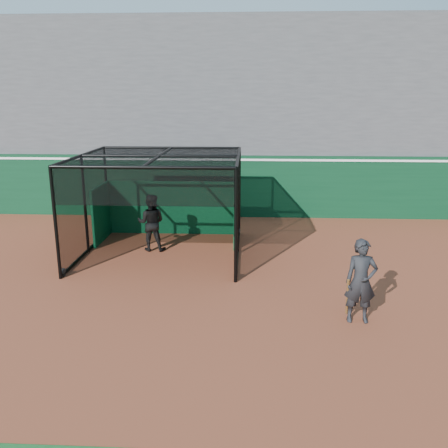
{
  "coord_description": "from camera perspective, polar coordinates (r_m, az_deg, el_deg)",
  "views": [
    {
      "loc": [
        1.5,
        -10.54,
        4.81
      ],
      "look_at": [
        0.86,
        2.0,
        1.4
      ],
      "focal_mm": 38.0,
      "sensor_mm": 36.0,
      "label": 1
    }
  ],
  "objects": [
    {
      "name": "batting_cage",
      "position": [
        14.76,
        -7.6,
        2.2
      ],
      "size": [
        4.85,
        4.74,
        3.06
      ],
      "color": "black",
      "rests_on": "ground"
    },
    {
      "name": "outfield_wall",
      "position": [
        19.42,
        -1.57,
        4.74
      ],
      "size": [
        50.0,
        0.5,
        2.5
      ],
      "color": "#09331B",
      "rests_on": "ground"
    },
    {
      "name": "batter",
      "position": [
        15.22,
        -8.75,
        0.17
      ],
      "size": [
        0.89,
        0.7,
        1.82
      ],
      "primitive_type": "imported",
      "rotation": [
        0.0,
        0.0,
        3.14
      ],
      "color": "black",
      "rests_on": "ground"
    },
    {
      "name": "on_deck_player",
      "position": [
        10.71,
        16.13,
        -6.66
      ],
      "size": [
        0.68,
        0.45,
        1.87
      ],
      "color": "black",
      "rests_on": "ground"
    },
    {
      "name": "ground",
      "position": [
        11.68,
        -4.78,
        -9.18
      ],
      "size": [
        120.0,
        120.0,
        0.0
      ],
      "primitive_type": "plane",
      "color": "brown",
      "rests_on": "ground"
    },
    {
      "name": "grandstand",
      "position": [
        22.86,
        -0.88,
        14.35
      ],
      "size": [
        50.0,
        7.85,
        8.95
      ],
      "color": "#4C4C4F",
      "rests_on": "ground"
    }
  ]
}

